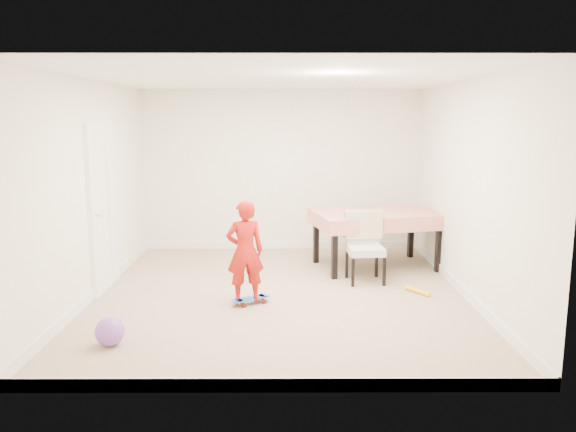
{
  "coord_description": "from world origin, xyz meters",
  "views": [
    {
      "loc": [
        0.08,
        -6.63,
        2.14
      ],
      "look_at": [
        0.1,
        0.2,
        0.95
      ],
      "focal_mm": 35.0,
      "sensor_mm": 36.0,
      "label": 1
    }
  ],
  "objects_px": {
    "child": "(245,254)",
    "dining_table": "(375,240)",
    "skateboard": "(251,301)",
    "balloon": "(110,332)",
    "dining_chair": "(366,247)"
  },
  "relations": [
    {
      "from": "child",
      "to": "dining_chair",
      "type": "bearing_deg",
      "value": -162.4
    },
    {
      "from": "dining_chair",
      "to": "balloon",
      "type": "height_order",
      "value": "dining_chair"
    },
    {
      "from": "child",
      "to": "balloon",
      "type": "xyz_separation_m",
      "value": [
        -1.21,
        -1.2,
        -0.46
      ]
    },
    {
      "from": "dining_table",
      "to": "balloon",
      "type": "relative_size",
      "value": 6.18
    },
    {
      "from": "dining_table",
      "to": "dining_chair",
      "type": "relative_size",
      "value": 1.86
    },
    {
      "from": "child",
      "to": "skateboard",
      "type": "bearing_deg",
      "value": -177.15
    },
    {
      "from": "dining_chair",
      "to": "skateboard",
      "type": "distance_m",
      "value": 1.77
    },
    {
      "from": "skateboard",
      "to": "dining_table",
      "type": "bearing_deg",
      "value": 11.47
    },
    {
      "from": "dining_table",
      "to": "dining_chair",
      "type": "xyz_separation_m",
      "value": [
        -0.25,
        -0.74,
        0.06
      ]
    },
    {
      "from": "dining_chair",
      "to": "skateboard",
      "type": "relative_size",
      "value": 1.87
    },
    {
      "from": "child",
      "to": "dining_table",
      "type": "bearing_deg",
      "value": -150.38
    },
    {
      "from": "dining_table",
      "to": "child",
      "type": "relative_size",
      "value": 1.45
    },
    {
      "from": "skateboard",
      "to": "balloon",
      "type": "xyz_separation_m",
      "value": [
        -1.27,
        -1.22,
        0.1
      ]
    },
    {
      "from": "skateboard",
      "to": "balloon",
      "type": "height_order",
      "value": "balloon"
    },
    {
      "from": "skateboard",
      "to": "balloon",
      "type": "distance_m",
      "value": 1.76
    }
  ]
}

